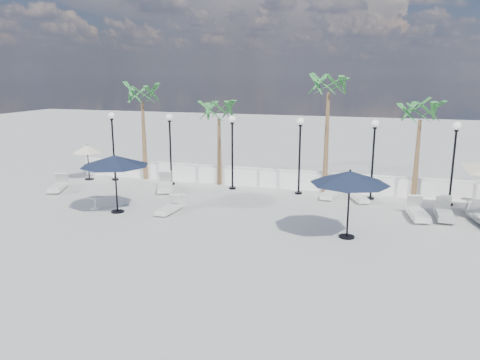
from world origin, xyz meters
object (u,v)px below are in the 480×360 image
(lounger_6, at_px, (418,213))
(lounger_3, at_px, (329,193))
(lounger_7, at_px, (444,213))
(parasol_navy_left, at_px, (115,161))
(lounger_0, at_px, (58,186))
(parasol_cream_small, at_px, (87,149))
(parasol_navy_mid, at_px, (350,178))
(lounger_4, at_px, (359,197))
(lounger_2, at_px, (165,185))
(lounger_1, at_px, (169,208))

(lounger_6, bearing_deg, lounger_3, 140.21)
(lounger_7, distance_m, parasol_navy_left, 14.09)
(lounger_3, bearing_deg, lounger_0, -163.83)
(parasol_cream_small, bearing_deg, parasol_navy_mid, -20.39)
(parasol_navy_mid, bearing_deg, lounger_0, 169.23)
(parasol_cream_small, bearing_deg, lounger_4, -0.74)
(lounger_6, distance_m, parasol_cream_small, 17.70)
(lounger_6, relative_size, parasol_cream_small, 1.04)
(lounger_2, bearing_deg, parasol_cream_small, 145.83)
(parasol_navy_left, xyz_separation_m, parasol_navy_mid, (9.87, -0.36, -0.01))
(lounger_0, xyz_separation_m, lounger_3, (13.58, 2.71, -0.02))
(lounger_2, bearing_deg, lounger_3, -15.68)
(lounger_2, distance_m, parasol_cream_small, 5.56)
(lounger_7, relative_size, parasol_navy_left, 0.70)
(lounger_2, relative_size, parasol_navy_mid, 0.77)
(lounger_1, height_order, lounger_4, lounger_1)
(lounger_0, distance_m, lounger_1, 7.44)
(lounger_0, distance_m, lounger_2, 5.52)
(lounger_1, height_order, parasol_cream_small, parasol_cream_small)
(lounger_0, bearing_deg, lounger_6, -20.61)
(lounger_0, relative_size, lounger_4, 1.20)
(lounger_3, distance_m, lounger_4, 1.43)
(lounger_4, bearing_deg, lounger_7, -48.42)
(lounger_4, relative_size, parasol_navy_left, 0.58)
(lounger_4, bearing_deg, lounger_3, 149.75)
(lounger_4, xyz_separation_m, lounger_7, (3.56, -1.79, 0.05))
(lounger_3, xyz_separation_m, parasol_navy_mid, (1.27, -5.54, 2.05))
(lounger_1, xyz_separation_m, parasol_navy_left, (-2.22, -0.57, 2.07))
(lounger_6, bearing_deg, lounger_4, 130.77)
(parasol_navy_left, bearing_deg, lounger_1, 14.44)
(lounger_4, bearing_deg, parasol_cream_small, 157.52)
(lounger_0, relative_size, lounger_2, 0.92)
(lounger_6, distance_m, parasol_navy_mid, 4.65)
(parasol_navy_left, bearing_deg, lounger_0, 153.67)
(lounger_1, relative_size, lounger_7, 0.83)
(lounger_3, xyz_separation_m, lounger_7, (4.98, -2.00, 0.04))
(lounger_6, height_order, parasol_navy_mid, parasol_navy_mid)
(lounger_0, height_order, parasol_navy_left, parasol_navy_left)
(lounger_1, bearing_deg, parasol_cream_small, 151.42)
(lounger_4, height_order, parasol_cream_small, parasol_cream_small)
(lounger_6, distance_m, parasol_navy_left, 13.00)
(lounger_4, distance_m, parasol_navy_left, 11.37)
(lounger_2, bearing_deg, parasol_navy_left, -116.97)
(lounger_7, relative_size, parasol_cream_small, 1.01)
(lounger_2, bearing_deg, lounger_6, -28.70)
(lounger_3, relative_size, parasol_cream_small, 0.89)
(lounger_3, height_order, lounger_6, lounger_6)
(lounger_2, xyz_separation_m, lounger_4, (9.73, 0.85, -0.06))
(parasol_cream_small, bearing_deg, lounger_3, 0.08)
(lounger_1, bearing_deg, parasol_navy_mid, -2.99)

